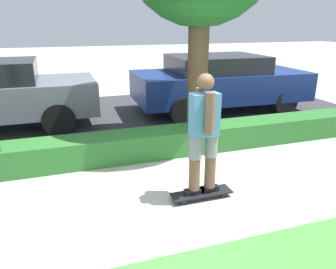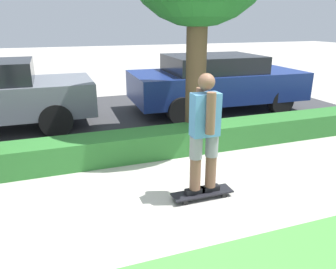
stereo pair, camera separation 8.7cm
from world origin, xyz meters
The scene contains 6 objects.
ground_plane centered at (0.00, 0.00, 0.00)m, with size 60.00×60.00×0.00m, color #ADA89E.
street_asphalt centered at (0.00, 4.20, 0.00)m, with size 12.51×5.00×0.01m.
hedge_row centered at (0.00, 1.60, 0.22)m, with size 12.51×0.60×0.44m.
skateboard centered at (0.42, -0.05, 0.07)m, with size 0.83×0.24×0.08m.
skater_person centered at (0.42, -0.05, 0.92)m, with size 0.48×0.40×1.58m.
parked_car_middle centered at (2.73, 4.07, 0.77)m, with size 4.47×2.14×1.43m.
Camera 2 is at (-1.31, -3.54, 2.23)m, focal length 35.00 mm.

